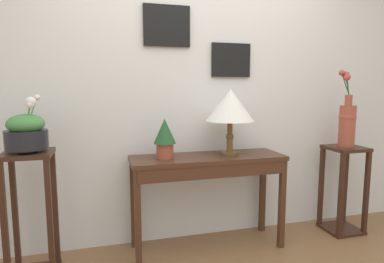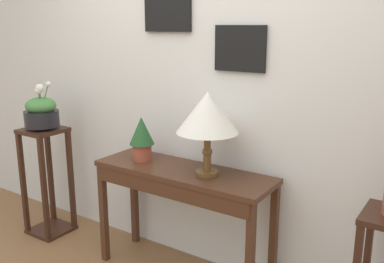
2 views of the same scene
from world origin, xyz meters
TOP-DOWN VIEW (x-y plane):
  - back_wall_with_art at (0.00, 1.42)m, footprint 9.00×0.13m
  - console_table at (0.04, 1.11)m, footprint 1.24×0.40m
  - table_lamp at (0.22, 1.13)m, footprint 0.39×0.39m
  - potted_plant_on_console at (-0.31, 1.13)m, footprint 0.17×0.17m
  - pedestal_stand_left at (-1.26, 1.03)m, footprint 0.31×0.31m
  - planter_bowl_wide_left at (-1.26, 1.03)m, footprint 0.27×0.27m
  - pedestal_stand_right at (1.33, 1.10)m, footprint 0.31×0.31m
  - flower_vase_tall_right at (1.33, 1.10)m, footprint 0.16×0.15m

SIDE VIEW (x-z plane):
  - pedestal_stand_right at x=1.33m, z-range 0.00..0.79m
  - pedestal_stand_left at x=-1.26m, z-range 0.00..0.89m
  - console_table at x=0.04m, z-range 0.27..1.05m
  - potted_plant_on_console at x=-0.31m, z-range 0.79..1.10m
  - planter_bowl_wide_left at x=-1.26m, z-range 0.84..1.22m
  - flower_vase_tall_right at x=1.33m, z-range 0.69..1.38m
  - table_lamp at x=0.22m, z-range 0.90..1.44m
  - back_wall_with_art at x=0.00m, z-range 0.00..2.80m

